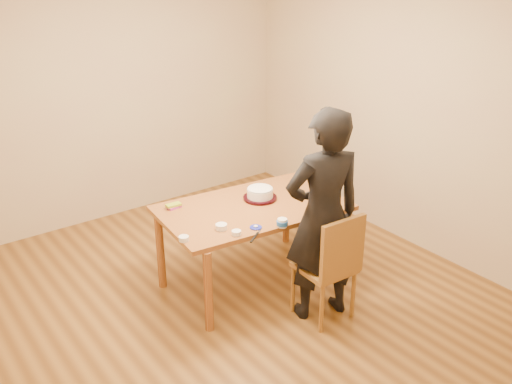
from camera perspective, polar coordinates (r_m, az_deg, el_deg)
room_shell at (r=4.77m, az=-4.02°, el=5.12°), size 4.00×4.50×2.70m
dining_table at (r=4.99m, az=-0.34°, el=-1.61°), size 1.69×1.11×0.04m
dining_chair at (r=4.69m, az=6.84°, el=-7.46°), size 0.43×0.43×0.04m
cake_plate at (r=5.11m, az=0.40°, el=-0.59°), size 0.30×0.30×0.02m
cake at (r=5.09m, az=0.41°, el=-0.09°), size 0.23×0.23×0.07m
frosting_dome at (r=5.07m, az=0.41°, el=0.42°), size 0.23×0.23×0.03m
frosting_tub at (r=4.61m, az=2.64°, el=-3.10°), size 0.08×0.08×0.07m
frosting_lid at (r=4.60m, az=-0.02°, el=-3.56°), size 0.10×0.10×0.01m
frosting_dollop at (r=4.60m, az=-0.02°, el=-3.41°), size 0.04×0.04×0.02m
ramekin_green at (r=4.49m, az=-1.97°, el=-4.09°), size 0.08×0.08×0.04m
ramekin_yellow at (r=4.58m, az=-3.49°, el=-3.49°), size 0.09×0.09×0.04m
ramekin_multi at (r=4.44m, az=-7.23°, el=-4.64°), size 0.08×0.08×0.04m
candy_box_pink at (r=4.99m, az=-8.17°, el=-1.49°), size 0.13×0.08×0.02m
candy_box_green at (r=4.99m, az=-8.25°, el=-1.28°), size 0.13×0.07×0.02m
spatula at (r=4.45m, az=-0.16°, el=-4.56°), size 0.15×0.11×0.01m
person at (r=4.51m, az=6.71°, el=-2.46°), size 0.74×0.59×1.77m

